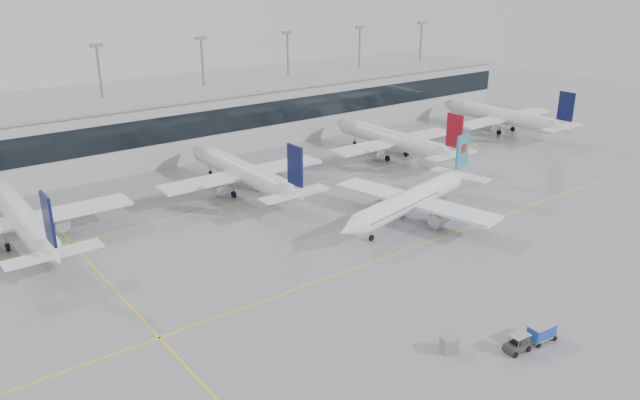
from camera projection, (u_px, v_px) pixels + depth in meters
ground at (375, 261)px, 81.56m from camera, size 320.00×320.00×0.00m
taxi_line_main at (375, 261)px, 81.56m from camera, size 120.00×0.25×0.01m
taxi_line_north at (255, 198)px, 103.98m from camera, size 120.00×0.25×0.01m
taxi_line_cross at (109, 283)px, 75.78m from camera, size 0.25×60.00×0.01m
terminal at (171, 127)px, 125.81m from camera, size 180.00×15.00×12.00m
terminal_glass at (187, 127)px, 119.65m from camera, size 180.00×0.20×5.00m
terminal_roof at (168, 96)px, 123.66m from camera, size 182.00×16.00×0.40m
light_masts at (155, 86)px, 127.75m from camera, size 156.40×1.00×22.60m
air_canada_jet at (414, 199)px, 94.04m from camera, size 34.14×27.13×10.54m
parked_jet_b at (22, 218)px, 85.63m from camera, size 29.64×36.96×11.72m
parked_jet_c at (243, 172)px, 105.45m from camera, size 29.64×36.96×11.72m
parked_jet_d at (394, 140)px, 125.27m from camera, size 29.64×36.96×11.72m
parked_jet_e at (503, 116)px, 145.09m from camera, size 29.64×36.96×11.72m
baggage_tug at (517, 346)px, 62.09m from camera, size 3.87×1.81×1.85m
baggage_cart at (542, 331)px, 63.72m from camera, size 3.26×2.01×1.93m
gse_unit at (449, 345)px, 62.07m from camera, size 1.90×1.84×1.50m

